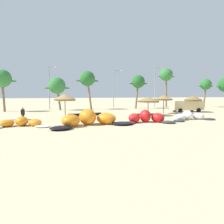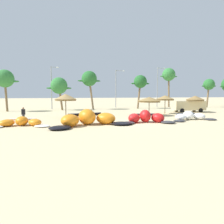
% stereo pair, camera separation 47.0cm
% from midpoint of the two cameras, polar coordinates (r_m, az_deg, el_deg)
% --- Properties ---
extents(ground_plane, '(260.00, 260.00, 0.00)m').
position_cam_midpoint_polar(ground_plane, '(21.24, 4.39, -3.07)').
color(ground_plane, beige).
extents(kite_far_left, '(5.81, 2.89, 0.88)m').
position_cam_midpoint_polar(kite_far_left, '(20.86, -24.72, -2.73)').
color(kite_far_left, white).
rests_on(kite_far_left, ground).
extents(kite_left, '(8.17, 4.61, 1.54)m').
position_cam_midpoint_polar(kite_left, '(19.68, -7.10, -2.01)').
color(kite_left, black).
rests_on(kite_left, ground).
extents(kite_left_of_center, '(5.93, 3.09, 1.33)m').
position_cam_midpoint_polar(kite_left_of_center, '(21.68, 8.91, -1.59)').
color(kite_left_of_center, '#333338').
rests_on(kite_left_of_center, ground).
extents(kite_center, '(5.91, 2.92, 1.02)m').
position_cam_midpoint_polar(kite_center, '(25.32, 20.32, -1.16)').
color(kite_center, '#333338').
rests_on(kite_center, ground).
extents(beach_umbrella_near_van, '(2.75, 2.75, 3.02)m').
position_cam_midpoint_polar(beach_umbrella_near_van, '(26.12, -13.57, 4.03)').
color(beach_umbrella_near_van, brown).
rests_on(beach_umbrella_near_van, ground).
extents(beach_umbrella_middle, '(3.15, 3.15, 2.60)m').
position_cam_midpoint_polar(beach_umbrella_middle, '(28.55, 9.64, 3.46)').
color(beach_umbrella_middle, brown).
rests_on(beach_umbrella_middle, ground).
extents(beach_umbrella_near_palms, '(2.70, 2.70, 2.80)m').
position_cam_midpoint_polar(beach_umbrella_near_palms, '(31.92, 13.88, 3.89)').
color(beach_umbrella_near_palms, brown).
rests_on(beach_umbrella_near_palms, ground).
extents(beach_umbrella_outermost, '(2.88, 2.88, 2.71)m').
position_cam_midpoint_polar(beach_umbrella_outermost, '(35.83, 21.43, 3.61)').
color(beach_umbrella_outermost, brown).
rests_on(beach_umbrella_outermost, ground).
extents(parked_van, '(5.36, 2.73, 1.84)m').
position_cam_midpoint_polar(parked_van, '(36.17, 19.63, 1.77)').
color(parked_van, beige).
rests_on(parked_van, ground).
extents(person_near_kites, '(0.36, 0.24, 1.62)m').
position_cam_midpoint_polar(person_near_kites, '(23.20, -24.22, -0.77)').
color(person_near_kites, '#383842').
rests_on(person_near_kites, ground).
extents(palm_leftmost, '(4.54, 3.03, 7.10)m').
position_cam_midpoint_polar(palm_leftmost, '(39.02, -28.74, 8.15)').
color(palm_leftmost, brown).
rests_on(palm_leftmost, ground).
extents(palm_left, '(4.56, 3.04, 6.04)m').
position_cam_midpoint_polar(palm_left, '(38.74, -15.47, 7.06)').
color(palm_left, brown).
rests_on(palm_left, ground).
extents(palm_left_of_gap, '(4.38, 2.92, 7.39)m').
position_cam_midpoint_polar(palm_left_of_gap, '(39.67, -7.24, 9.14)').
color(palm_left_of_gap, '#7F6647').
rests_on(palm_left_of_gap, ground).
extents(palm_center_left, '(3.98, 2.65, 6.83)m').
position_cam_midpoint_polar(palm_center_left, '(42.29, 7.05, 8.30)').
color(palm_center_left, brown).
rests_on(palm_center_left, ground).
extents(palm_center_right, '(4.34, 2.89, 8.80)m').
position_cam_midpoint_polar(palm_center_right, '(48.35, 14.68, 9.92)').
color(palm_center_right, brown).
rests_on(palm_center_right, ground).
extents(palm_right_of_gap, '(3.67, 2.44, 6.32)m').
position_cam_midpoint_polar(palm_right_of_gap, '(50.30, 24.55, 6.89)').
color(palm_right_of_gap, brown).
rests_on(palm_right_of_gap, ground).
extents(lamppost_west_center, '(1.60, 0.24, 8.32)m').
position_cam_midpoint_polar(lamppost_west_center, '(41.57, -17.33, 7.16)').
color(lamppost_west_center, gray).
rests_on(lamppost_west_center, ground).
extents(lamppost_east_center, '(2.14, 0.24, 8.23)m').
position_cam_midpoint_polar(lamppost_east_center, '(45.04, 0.41, 7.24)').
color(lamppost_east_center, gray).
rests_on(lamppost_east_center, ground).
extents(lamppost_east, '(2.09, 0.24, 9.05)m').
position_cam_midpoint_polar(lamppost_east, '(48.58, 11.85, 7.47)').
color(lamppost_east, gray).
rests_on(lamppost_east, ground).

